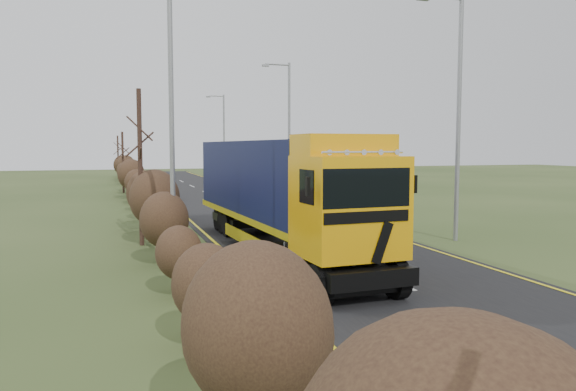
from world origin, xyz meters
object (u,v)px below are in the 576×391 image
at_px(car_blue_sedan, 339,190).
at_px(streetlight_near, 456,107).
at_px(lorry, 279,188).
at_px(car_red_hatchback, 351,196).
at_px(speed_sign, 342,183).

bearing_deg(car_blue_sedan, streetlight_near, 117.37).
bearing_deg(lorry, car_red_hatchback, 53.52).
distance_m(lorry, streetlight_near, 8.13).
bearing_deg(speed_sign, lorry, -125.17).
distance_m(car_blue_sedan, streetlight_near, 18.62).
bearing_deg(car_blue_sedan, speed_sign, 103.27).
relative_size(car_blue_sedan, speed_sign, 1.56).
bearing_deg(car_red_hatchback, lorry, 81.34).
height_order(lorry, car_red_hatchback, lorry).
height_order(lorry, speed_sign, lorry).
xyz_separation_m(lorry, car_blue_sedan, (10.05, 18.18, -1.69)).
relative_size(lorry, car_red_hatchback, 3.69).
distance_m(streetlight_near, speed_sign, 9.34).
bearing_deg(car_blue_sedan, car_red_hatchback, 111.85).
relative_size(lorry, car_blue_sedan, 3.67).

